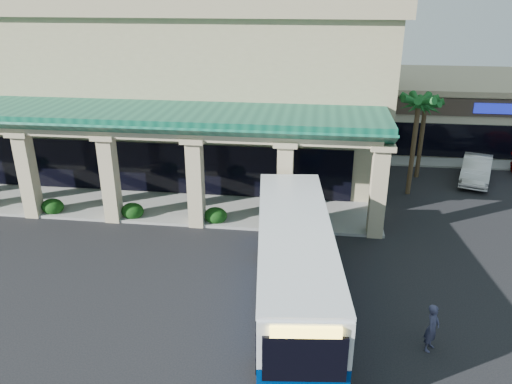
# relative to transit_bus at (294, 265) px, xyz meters

# --- Properties ---
(ground) EXTENTS (110.00, 110.00, 0.00)m
(ground) POSITION_rel_transit_bus_xyz_m (-2.33, 1.00, -1.65)
(ground) COLOR black
(main_building) EXTENTS (30.80, 14.80, 11.35)m
(main_building) POSITION_rel_transit_bus_xyz_m (-10.33, 17.00, 4.02)
(main_building) COLOR tan
(main_building) RESTS_ON ground
(arcade) EXTENTS (30.00, 6.20, 5.70)m
(arcade) POSITION_rel_transit_bus_xyz_m (-10.33, 7.80, 1.20)
(arcade) COLOR #0D4F3C
(arcade) RESTS_ON ground
(strip_mall) EXTENTS (22.50, 12.50, 4.90)m
(strip_mall) POSITION_rel_transit_bus_xyz_m (15.67, 25.00, 0.80)
(strip_mall) COLOR beige
(strip_mall) RESTS_ON ground
(palm_0) EXTENTS (2.40, 2.40, 6.60)m
(palm_0) POSITION_rel_transit_bus_xyz_m (6.17, 12.00, 1.65)
(palm_0) COLOR #185C22
(palm_0) RESTS_ON ground
(palm_1) EXTENTS (2.40, 2.40, 5.80)m
(palm_1) POSITION_rel_transit_bus_xyz_m (7.17, 15.00, 1.25)
(palm_1) COLOR #185C22
(palm_1) RESTS_ON ground
(broadleaf_tree) EXTENTS (2.60, 2.60, 4.81)m
(broadleaf_tree) POSITION_rel_transit_bus_xyz_m (5.17, 20.00, 0.75)
(broadleaf_tree) COLOR black
(broadleaf_tree) RESTS_ON ground
(transit_bus) EXTENTS (3.99, 12.05, 3.30)m
(transit_bus) POSITION_rel_transit_bus_xyz_m (0.00, 0.00, 0.00)
(transit_bus) COLOR navy
(transit_bus) RESTS_ON ground
(pedestrian) EXTENTS (0.69, 0.76, 1.75)m
(pedestrian) POSITION_rel_transit_bus_xyz_m (4.79, -2.18, -0.78)
(pedestrian) COLOR #393954
(pedestrian) RESTS_ON ground
(car_white) EXTENTS (3.07, 5.08, 1.58)m
(car_white) POSITION_rel_transit_bus_xyz_m (10.71, 14.66, -0.86)
(car_white) COLOR silver
(car_white) RESTS_ON ground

